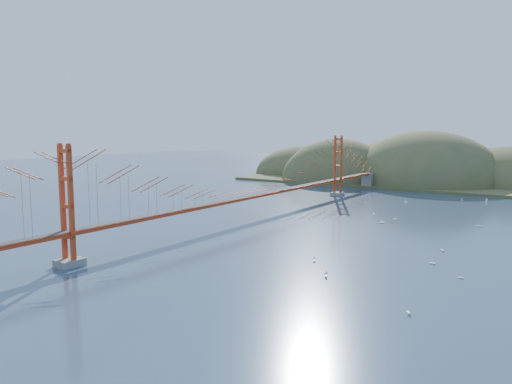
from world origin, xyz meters
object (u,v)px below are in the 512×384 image
Objects in this scene: sailboat_0 at (314,260)px; sailboat_1 at (442,250)px; sailboat_2 at (432,262)px; bridge at (250,171)px.

sailboat_1 reaches higher than sailboat_0.
sailboat_1 is (9.46, 11.35, 0.01)m from sailboat_0.
sailboat_0 is at bearing -151.38° from sailboat_2.
bridge is at bearing 160.69° from sailboat_2.
bridge is 30.99m from sailboat_2.
bridge is 25.08m from sailboat_0.
sailboat_0 is (18.52, -15.45, -6.87)m from bridge.
bridge is at bearing 171.67° from sailboat_1.
bridge reaches higher than sailboat_1.
sailboat_0 is 11.39m from sailboat_2.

